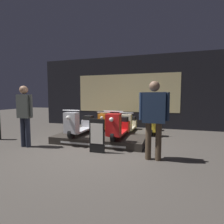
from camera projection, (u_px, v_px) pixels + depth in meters
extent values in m
plane|color=#423D38|center=(93.00, 152.00, 4.38)|extent=(30.00, 30.00, 0.00)
cube|color=black|center=(127.00, 92.00, 7.95)|extent=(8.39, 0.08, 3.20)
cube|color=beige|center=(126.00, 93.00, 7.91)|extent=(4.61, 0.01, 1.70)
cube|color=#2D2823|center=(99.00, 139.00, 5.28)|extent=(2.73, 1.20, 0.21)
cube|color=silver|center=(91.00, 145.00, 4.71)|extent=(1.91, 0.01, 0.05)
cylinder|color=black|center=(71.00, 134.00, 4.88)|extent=(0.09, 0.29, 0.29)
cylinder|color=black|center=(89.00, 127.00, 6.00)|extent=(0.09, 0.29, 0.29)
cube|color=#BCBCC1|center=(81.00, 130.00, 5.44)|extent=(0.35, 1.08, 0.05)
cube|color=#BCBCC1|center=(71.00, 123.00, 4.88)|extent=(0.37, 0.26, 0.57)
cube|color=#BCBCC1|center=(88.00, 125.00, 5.97)|extent=(0.38, 0.31, 0.34)
cube|color=black|center=(88.00, 118.00, 5.94)|extent=(0.28, 0.28, 0.14)
cylinder|color=silver|center=(71.00, 110.00, 4.84)|extent=(0.52, 0.03, 0.03)
sphere|color=white|center=(68.00, 118.00, 4.69)|extent=(0.11, 0.11, 0.11)
cylinder|color=black|center=(113.00, 136.00, 4.53)|extent=(0.09, 0.29, 0.29)
cylinder|color=black|center=(124.00, 129.00, 5.64)|extent=(0.09, 0.29, 0.29)
cube|color=red|center=(119.00, 132.00, 5.08)|extent=(0.35, 1.08, 0.05)
cube|color=red|center=(113.00, 125.00, 4.52)|extent=(0.37, 0.26, 0.57)
cube|color=red|center=(123.00, 126.00, 5.61)|extent=(0.38, 0.31, 0.34)
cube|color=black|center=(123.00, 119.00, 5.58)|extent=(0.28, 0.28, 0.14)
cylinder|color=silver|center=(113.00, 111.00, 4.48)|extent=(0.52, 0.03, 0.03)
sphere|color=white|center=(111.00, 120.00, 4.33)|extent=(0.11, 0.11, 0.11)
cylinder|color=black|center=(103.00, 129.00, 6.66)|extent=(0.09, 0.29, 0.29)
cylinder|color=black|center=(112.00, 125.00, 7.77)|extent=(0.09, 0.29, 0.29)
cube|color=orange|center=(108.00, 127.00, 7.21)|extent=(0.35, 1.08, 0.05)
cube|color=orange|center=(103.00, 121.00, 6.65)|extent=(0.37, 0.26, 0.57)
cube|color=orange|center=(112.00, 123.00, 7.74)|extent=(0.38, 0.31, 0.34)
cube|color=black|center=(112.00, 118.00, 7.71)|extent=(0.28, 0.28, 0.14)
cylinder|color=silver|center=(103.00, 112.00, 6.62)|extent=(0.52, 0.03, 0.03)
sphere|color=white|center=(102.00, 118.00, 6.46)|extent=(0.11, 0.11, 0.11)
cylinder|color=black|center=(126.00, 131.00, 6.40)|extent=(0.09, 0.29, 0.29)
cylinder|color=black|center=(132.00, 126.00, 7.51)|extent=(0.09, 0.29, 0.29)
cube|color=beige|center=(129.00, 128.00, 6.95)|extent=(0.35, 1.08, 0.05)
cube|color=beige|center=(126.00, 122.00, 6.39)|extent=(0.37, 0.26, 0.57)
cube|color=beige|center=(132.00, 124.00, 7.48)|extent=(0.38, 0.31, 0.34)
cube|color=black|center=(132.00, 118.00, 7.45)|extent=(0.28, 0.28, 0.14)
cylinder|color=silver|center=(126.00, 113.00, 6.35)|extent=(0.52, 0.03, 0.03)
sphere|color=white|center=(125.00, 119.00, 6.20)|extent=(0.11, 0.11, 0.11)
cylinder|color=black|center=(151.00, 132.00, 6.14)|extent=(0.09, 0.29, 0.29)
cylinder|color=black|center=(153.00, 127.00, 7.25)|extent=(0.09, 0.29, 0.29)
cube|color=yellow|center=(152.00, 129.00, 6.69)|extent=(0.35, 1.08, 0.05)
cube|color=yellow|center=(151.00, 123.00, 6.13)|extent=(0.37, 0.26, 0.57)
cube|color=yellow|center=(153.00, 125.00, 7.22)|extent=(0.38, 0.31, 0.34)
cube|color=black|center=(153.00, 119.00, 7.19)|extent=(0.28, 0.28, 0.14)
cylinder|color=silver|center=(152.00, 114.00, 6.09)|extent=(0.52, 0.03, 0.03)
sphere|color=white|center=(151.00, 120.00, 5.94)|extent=(0.11, 0.11, 0.11)
cylinder|color=#232838|center=(23.00, 132.00, 4.83)|extent=(0.13, 0.13, 0.80)
cylinder|color=#232838|center=(28.00, 133.00, 4.78)|extent=(0.13, 0.13, 0.80)
cube|color=#474C47|center=(24.00, 106.00, 4.75)|extent=(0.36, 0.20, 0.64)
cylinder|color=#474C47|center=(18.00, 105.00, 4.81)|extent=(0.08, 0.08, 0.59)
cylinder|color=#474C47|center=(31.00, 105.00, 4.68)|extent=(0.08, 0.08, 0.59)
sphere|color=#A87A5B|center=(24.00, 90.00, 4.71)|extent=(0.22, 0.22, 0.22)
cylinder|color=#473828|center=(148.00, 141.00, 3.84)|extent=(0.13, 0.13, 0.82)
cylinder|color=#473828|center=(158.00, 142.00, 3.77)|extent=(0.13, 0.13, 0.82)
cube|color=#1E2D47|center=(154.00, 108.00, 3.74)|extent=(0.48, 0.27, 0.65)
cylinder|color=#1E2D47|center=(141.00, 106.00, 3.82)|extent=(0.08, 0.08, 0.60)
cylinder|color=#1E2D47|center=(168.00, 107.00, 3.66)|extent=(0.08, 0.08, 0.60)
sphere|color=brown|center=(154.00, 86.00, 3.70)|extent=(0.22, 0.22, 0.22)
cube|color=black|center=(97.00, 136.00, 4.28)|extent=(0.39, 0.04, 0.84)
cube|color=white|center=(97.00, 134.00, 4.26)|extent=(0.32, 0.01, 0.50)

